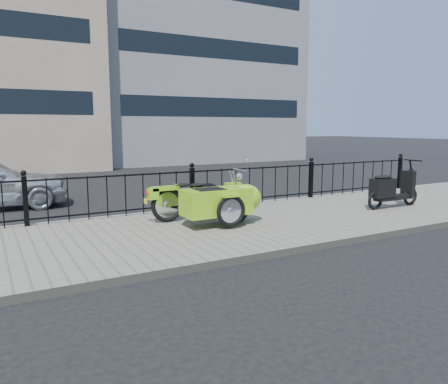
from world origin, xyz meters
TOP-DOWN VIEW (x-y plane):
  - ground at (0.00, 0.00)m, footprint 120.00×120.00m
  - sidewalk at (0.00, -0.50)m, footprint 30.00×3.80m
  - curb at (0.00, 1.44)m, footprint 30.00×0.10m
  - iron_fence at (0.00, 1.30)m, footprint 14.11×0.11m
  - building_grey at (7.00, 16.99)m, footprint 12.00×8.01m
  - motorcycle_sidecar at (-0.13, -0.31)m, footprint 2.28×1.48m
  - scooter at (4.12, -0.79)m, footprint 1.64×0.48m
  - spare_tire at (0.27, -0.41)m, footprint 0.54×0.32m

SIDE VIEW (x-z plane):
  - ground at x=0.00m, z-range 0.00..0.00m
  - sidewalk at x=0.00m, z-range 0.00..0.12m
  - curb at x=0.00m, z-range 0.00..0.12m
  - spare_tire at x=0.27m, z-range 0.12..0.68m
  - scooter at x=4.12m, z-range 0.00..1.11m
  - iron_fence at x=0.00m, z-range 0.05..1.12m
  - motorcycle_sidecar at x=-0.13m, z-range 0.10..1.09m
  - building_grey at x=7.00m, z-range 0.00..15.00m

